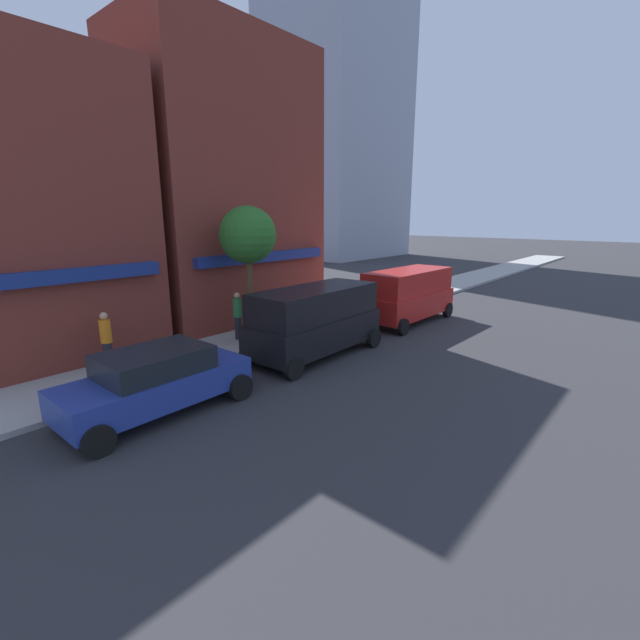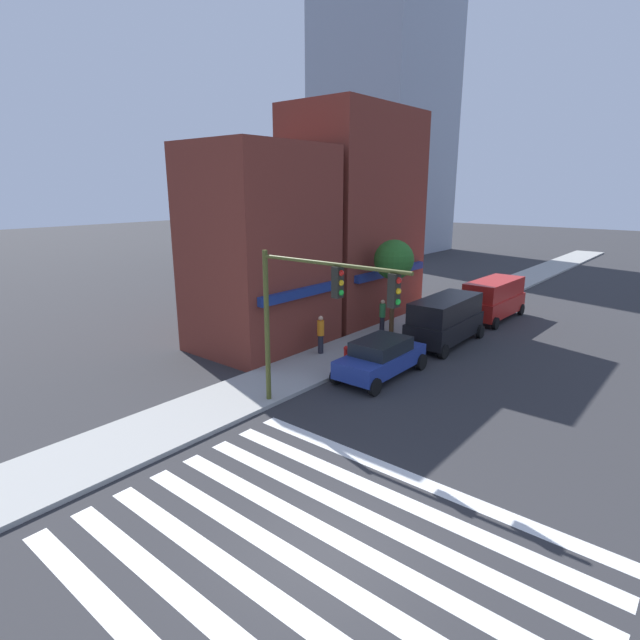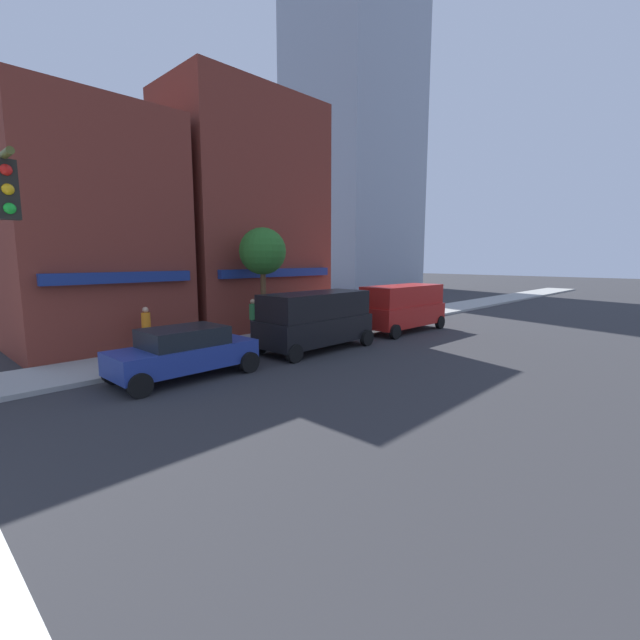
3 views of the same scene
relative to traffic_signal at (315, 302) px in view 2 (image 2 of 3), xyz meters
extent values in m
plane|color=#2D2D30|center=(-4.72, -4.20, -4.06)|extent=(200.00, 200.00, 0.00)
cube|color=#9E9E99|center=(-4.72, 3.30, -3.99)|extent=(120.00, 3.00, 0.15)
cube|color=silver|center=(-7.35, -4.20, -4.06)|extent=(0.51, 10.80, 0.01)
cube|color=silver|center=(-6.30, -4.20, -4.06)|extent=(0.51, 10.80, 0.01)
cube|color=silver|center=(-5.25, -4.20, -4.06)|extent=(0.51, 10.80, 0.01)
cube|color=silver|center=(-4.20, -4.20, -4.06)|extent=(0.51, 10.80, 0.01)
cube|color=silver|center=(-3.14, -4.20, -4.06)|extent=(0.51, 10.80, 0.01)
cube|color=silver|center=(-2.09, -4.20, -4.06)|extent=(0.51, 10.80, 0.01)
cube|color=silver|center=(-1.04, -4.20, -4.06)|extent=(0.51, 10.80, 0.01)
cube|color=maroon|center=(4.65, 7.30, 0.67)|extent=(6.24, 5.00, 9.47)
cube|color=navy|center=(4.65, 4.65, -1.06)|extent=(5.31, 0.30, 0.40)
cube|color=maroon|center=(12.17, 7.30, 1.84)|extent=(7.94, 5.00, 11.81)
cube|color=navy|center=(12.17, 4.65, -1.06)|extent=(6.75, 0.30, 0.40)
cylinder|color=#474C1E|center=(0.00, 2.20, -1.30)|extent=(0.18, 0.18, 5.52)
cylinder|color=#474C1E|center=(0.00, -0.61, 1.25)|extent=(0.12, 5.61, 0.12)
cube|color=black|center=(0.00, -0.89, 0.73)|extent=(0.32, 0.24, 0.95)
sphere|color=red|center=(0.00, -1.02, 1.02)|extent=(0.18, 0.18, 0.18)
sphere|color=#EAAD14|center=(0.00, -1.02, 0.72)|extent=(0.18, 0.18, 0.18)
sphere|color=green|center=(0.00, -1.02, 0.42)|extent=(0.18, 0.18, 0.18)
cube|color=black|center=(0.00, -2.85, 0.73)|extent=(0.32, 0.24, 0.95)
sphere|color=red|center=(0.00, -2.98, 1.02)|extent=(0.18, 0.18, 0.18)
sphere|color=#EAAD14|center=(0.00, -2.98, 0.72)|extent=(0.18, 0.18, 0.18)
sphere|color=green|center=(0.00, -2.98, 0.42)|extent=(0.18, 0.18, 0.18)
cube|color=navy|center=(4.76, 0.50, -3.37)|extent=(4.42, 1.84, 0.70)
cube|color=black|center=(4.76, 0.50, -2.75)|extent=(2.44, 1.68, 0.55)
cylinder|color=black|center=(2.97, 1.40, -3.72)|extent=(0.68, 0.22, 0.68)
cylinder|color=black|center=(2.97, -0.40, -3.72)|extent=(0.68, 0.22, 0.68)
cylinder|color=black|center=(6.56, 1.40, -3.72)|extent=(0.68, 0.22, 0.68)
cylinder|color=black|center=(6.56, -0.40, -3.72)|extent=(0.68, 0.22, 0.68)
cube|color=black|center=(10.56, 0.50, -3.22)|extent=(5.04, 2.12, 1.00)
cube|color=black|center=(10.56, 0.50, -2.22)|extent=(4.79, 1.95, 1.00)
cylinder|color=black|center=(8.46, 1.50, -3.72)|extent=(0.68, 0.22, 0.68)
cylinder|color=black|center=(8.46, -0.50, -3.72)|extent=(0.68, 0.22, 0.68)
cylinder|color=black|center=(12.65, 1.50, -3.72)|extent=(0.68, 0.22, 0.68)
cylinder|color=black|center=(12.65, -0.50, -3.72)|extent=(0.68, 0.22, 0.68)
cube|color=#B21E19|center=(16.86, 0.50, -3.22)|extent=(5.04, 2.11, 1.00)
cube|color=#B21E19|center=(16.86, 0.50, -2.22)|extent=(4.79, 1.94, 1.00)
cylinder|color=black|center=(14.76, 1.50, -3.72)|extent=(0.68, 0.22, 0.68)
cylinder|color=black|center=(14.76, -0.50, -3.72)|extent=(0.68, 0.22, 0.68)
cylinder|color=black|center=(18.95, 1.50, -3.72)|extent=(0.68, 0.22, 0.68)
cylinder|color=black|center=(18.95, -0.50, -3.72)|extent=(0.68, 0.22, 0.68)
cylinder|color=#23232D|center=(9.82, 3.68, -3.49)|extent=(0.26, 0.26, 0.85)
cylinder|color=#2D7A3D|center=(9.82, 3.68, -2.71)|extent=(0.32, 0.32, 0.70)
sphere|color=tan|center=(9.82, 3.68, -2.25)|extent=(0.22, 0.22, 0.22)
cylinder|color=#23232D|center=(5.17, 4.03, -3.49)|extent=(0.26, 0.26, 0.85)
cylinder|color=orange|center=(5.17, 4.03, -2.71)|extent=(0.32, 0.32, 0.70)
sphere|color=tan|center=(5.17, 4.03, -2.25)|extent=(0.22, 0.22, 0.22)
cylinder|color=red|center=(4.67, 2.20, -3.59)|extent=(0.20, 0.20, 0.65)
sphere|color=red|center=(4.67, 2.20, -3.19)|extent=(0.24, 0.24, 0.24)
cylinder|color=brown|center=(10.13, 3.30, -2.34)|extent=(0.24, 0.24, 3.14)
sphere|color=#286623|center=(10.13, 3.30, -0.06)|extent=(2.03, 2.03, 2.03)
camera|label=1|loc=(0.02, -8.70, 0.60)|focal=24.00mm
camera|label=2|loc=(-11.71, -9.88, 3.47)|focal=28.00mm
camera|label=3|loc=(-1.61, -11.51, -0.38)|focal=24.00mm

